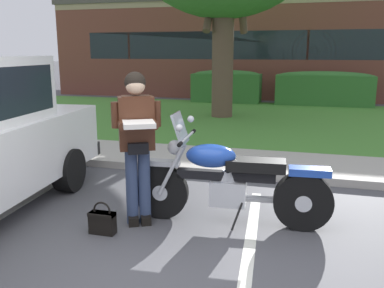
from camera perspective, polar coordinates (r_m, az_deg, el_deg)
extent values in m
plane|color=#4C4C51|center=(3.87, -6.49, -17.21)|extent=(140.00, 140.00, 0.00)
cube|color=#ADA89E|center=(6.61, 3.78, -3.79)|extent=(60.00, 0.20, 0.12)
cube|color=#ADA89E|center=(7.41, 5.16, -2.16)|extent=(60.00, 1.50, 0.08)
cube|color=#478433|center=(11.92, 9.38, 3.27)|extent=(60.00, 7.79, 0.06)
cube|color=silver|center=(3.83, 7.33, -17.46)|extent=(0.49, 4.39, 0.01)
cylinder|color=black|center=(4.89, -4.24, -6.51)|extent=(0.65, 0.15, 0.64)
cylinder|color=silver|center=(4.89, -4.24, -6.51)|extent=(0.19, 0.13, 0.18)
cylinder|color=black|center=(4.74, 14.91, -7.54)|extent=(0.65, 0.23, 0.64)
cylinder|color=silver|center=(4.74, 14.91, -7.54)|extent=(0.19, 0.21, 0.18)
cube|color=silver|center=(4.79, -4.31, -2.55)|extent=(0.45, 0.18, 0.06)
cube|color=blue|center=(4.64, 15.76, -3.62)|extent=(0.45, 0.23, 0.08)
cylinder|color=silver|center=(4.70, -2.96, -3.73)|extent=(0.31, 0.07, 0.58)
cylinder|color=silver|center=(4.85, -2.49, -3.21)|extent=(0.31, 0.07, 0.58)
sphere|color=silver|center=(4.70, -2.33, -0.46)|extent=(0.17, 0.17, 0.17)
cylinder|color=silver|center=(4.65, -0.66, 0.91)|extent=(0.09, 0.72, 0.03)
cylinder|color=black|center=(4.30, -1.65, -0.04)|extent=(0.05, 0.10, 0.04)
cylinder|color=black|center=(4.99, 0.19, 1.72)|extent=(0.05, 0.10, 0.04)
sphere|color=silver|center=(4.33, -1.75, 2.20)|extent=(0.08, 0.08, 0.08)
sphere|color=silver|center=(4.91, -0.17, 3.44)|extent=(0.08, 0.08, 0.08)
cube|color=#B2BCC6|center=(4.65, -1.63, 2.15)|extent=(0.17, 0.37, 0.35)
cube|color=black|center=(4.68, 4.62, -4.32)|extent=(1.10, 0.19, 0.10)
ellipsoid|color=blue|center=(4.65, 2.58, -1.61)|extent=(0.58, 0.36, 0.26)
cube|color=black|center=(4.62, 8.72, -2.85)|extent=(0.66, 0.33, 0.12)
cube|color=silver|center=(4.74, 4.94, -6.65)|extent=(0.42, 0.27, 0.28)
cylinder|color=silver|center=(4.69, 4.56, -4.78)|extent=(0.18, 0.13, 0.21)
cylinder|color=silver|center=(4.69, 5.39, -4.82)|extent=(0.18, 0.13, 0.21)
cylinder|color=silver|center=(4.88, 9.46, -7.44)|extent=(0.60, 0.13, 0.08)
cylinder|color=silver|center=(4.88, 11.82, -7.54)|extent=(0.60, 0.13, 0.08)
cylinder|color=black|center=(4.66, 6.15, -9.81)|extent=(0.12, 0.12, 0.30)
cube|color=black|center=(4.88, -6.37, -10.02)|extent=(0.21, 0.26, 0.10)
cube|color=black|center=(4.87, -8.04, -10.12)|extent=(0.21, 0.26, 0.10)
cylinder|color=navy|center=(4.76, -6.51, -5.70)|extent=(0.14, 0.14, 0.86)
cylinder|color=navy|center=(4.75, -8.20, -5.79)|extent=(0.14, 0.14, 0.86)
cube|color=#4C2819|center=(4.58, -7.60, 2.83)|extent=(0.44, 0.37, 0.58)
cube|color=#4C2819|center=(4.55, -7.70, 6.19)|extent=(0.36, 0.32, 0.06)
sphere|color=beige|center=(4.53, -7.75, 7.94)|extent=(0.21, 0.21, 0.21)
sphere|color=black|center=(4.55, -7.78, 8.34)|extent=(0.23, 0.23, 0.23)
cube|color=black|center=(4.51, -7.37, -0.57)|extent=(0.24, 0.19, 0.12)
cylinder|color=#4C2819|center=(4.44, -5.38, 2.83)|extent=(0.24, 0.34, 0.09)
cylinder|color=#4C2819|center=(4.41, -9.51, 2.66)|extent=(0.24, 0.34, 0.09)
cylinder|color=#4C2819|center=(4.57, -4.86, 4.14)|extent=(0.10, 0.10, 0.28)
cylinder|color=#4C2819|center=(4.54, -10.39, 3.91)|extent=(0.10, 0.10, 0.28)
cube|color=white|center=(4.28, -7.28, 2.70)|extent=(0.43, 0.43, 0.05)
cube|color=black|center=(4.64, -12.12, -10.49)|extent=(0.28, 0.12, 0.24)
cube|color=black|center=(4.60, -12.21, -9.37)|extent=(0.28, 0.13, 0.04)
torus|color=black|center=(4.59, -12.20, -8.88)|extent=(0.20, 0.02, 0.20)
cube|color=black|center=(7.25, -19.55, -0.25)|extent=(1.90, 0.29, 0.20)
cylinder|color=black|center=(6.07, -16.45, -3.43)|extent=(0.30, 0.62, 0.60)
cylinder|color=brown|center=(12.11, 4.19, 10.70)|extent=(0.61, 0.61, 3.07)
cylinder|color=brown|center=(12.08, 6.79, 18.35)|extent=(0.21, 1.18, 1.53)
cylinder|color=brown|center=(12.24, 2.44, 17.69)|extent=(0.21, 0.95, 1.25)
cube|color=#336B2D|center=(15.79, 4.71, 7.54)|extent=(2.53, 0.90, 1.10)
ellipsoid|color=#336B2D|center=(15.76, 4.75, 9.53)|extent=(2.41, 0.84, 0.28)
cube|color=#336B2D|center=(15.50, 17.54, 6.91)|extent=(3.31, 0.90, 1.10)
ellipsoid|color=#336B2D|center=(15.46, 17.68, 8.94)|extent=(3.14, 0.84, 0.28)
cube|color=brown|center=(22.56, 15.70, 12.18)|extent=(21.56, 11.67, 3.91)
cube|color=#4C4742|center=(22.66, 16.02, 17.38)|extent=(21.78, 11.78, 0.20)
cube|color=#1E282D|center=(16.76, 15.55, 12.90)|extent=(18.33, 0.06, 1.10)
cube|color=brown|center=(18.37, -8.59, 13.14)|extent=(0.08, 0.04, 1.20)
cube|color=brown|center=(17.19, 2.92, 13.31)|extent=(0.08, 0.04, 1.20)
cube|color=brown|center=(16.75, 15.55, 12.90)|extent=(0.08, 0.04, 1.20)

